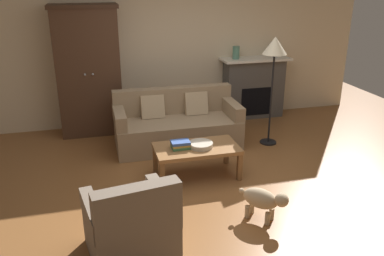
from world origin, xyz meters
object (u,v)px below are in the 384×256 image
Objects in this scene: fireplace at (253,87)px; mantel_vase_jade at (236,53)px; coffee_table at (197,150)px; couch at (177,126)px; mantel_vase_slate at (275,50)px; fruit_bowl at (201,145)px; book_stack at (181,145)px; armchair_near_left at (131,228)px; armoire at (89,71)px; floor_lamp at (275,52)px; dog at (263,200)px.

mantel_vase_jade is (-0.38, -0.02, 0.66)m from fireplace.
fireplace reaches higher than coffee_table.
mantel_vase_slate reaches higher than couch.
book_stack reaches higher than fruit_bowl.
armchair_near_left is at bearing -123.33° from mantel_vase_jade.
fruit_bowl is (0.05, -0.02, 0.08)m from coffee_table.
armoire is 2.48m from coffee_table.
coffee_table is at bearing -150.60° from floor_lamp.
coffee_table is at bearing 54.74° from armchair_near_left.
couch is 1.14× the size of floor_lamp.
fireplace is 3.51m from dog.
fireplace is 2.81m from book_stack.
couch is 1.87m from mantel_vase_jade.
armoire is 1.92× the size of coffee_table.
armchair_near_left is at bearing -85.73° from armoire.
coffee_table is (0.02, -1.10, 0.05)m from couch.
coffee_table is 0.65× the size of floor_lamp.
dog is at bearing -61.86° from armoire.
mantel_vase_jade is 0.26× the size of armchair_near_left.
coffee_table is at bearing 158.64° from fruit_bowl.
armoire reaches higher than floor_lamp.
fruit_bowl is at bearing 53.03° from armchair_near_left.
armoire is 1.09× the size of couch.
fruit_bowl is (0.07, -1.12, 0.13)m from couch.
couch is at bearing 80.11° from book_stack.
couch is 1.85m from floor_lamp.
couch is 4.08× the size of dog.
mantel_vase_jade is (1.50, 2.07, 0.76)m from book_stack.
armchair_near_left is 3.50m from floor_lamp.
fruit_bowl is at bearing -5.36° from book_stack.
mantel_vase_slate reaches higher than book_stack.
fruit_bowl is at bearing -56.74° from armoire.
armchair_near_left reaches higher than book_stack.
mantel_vase_slate reaches higher than armchair_near_left.
mantel_vase_slate is at bearing 25.05° from couch.
dog is at bearing -104.87° from mantel_vase_jade.
armoire is 2.98m from floor_lamp.
mantel_vase_jade is at bearing 59.34° from fruit_bowl.
fruit_bowl is (-1.62, -2.11, -0.12)m from fireplace.
floor_lamp is at bearing -101.36° from fireplace.
floor_lamp is at bearing -84.62° from mantel_vase_jade.
mantel_vase_jade is at bearing 180.00° from mantel_vase_slate.
floor_lamp reaches higher than fireplace.
armchair_near_left is (0.26, -3.46, -0.74)m from armoire.
mantel_vase_jade is at bearing 75.13° from dog.
armoire is 1.72m from couch.
book_stack is 1.12× the size of mantel_vase_jade.
fruit_bowl is 1.88m from floor_lamp.
armchair_near_left is (-2.31, -3.52, -0.92)m from mantel_vase_jade.
fruit_bowl is 1.24m from dog.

